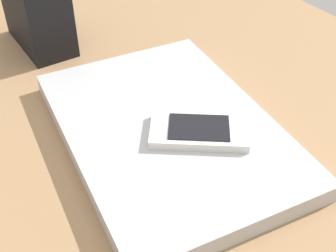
% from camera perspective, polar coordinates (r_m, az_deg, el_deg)
% --- Properties ---
extents(desk_surface, '(1.20, 0.80, 0.03)m').
position_cam_1_polar(desk_surface, '(0.61, 5.63, -2.02)').
color(desk_surface, '#9E7751').
rests_on(desk_surface, ground).
extents(laptop_closed, '(0.39, 0.29, 0.03)m').
position_cam_1_polar(laptop_closed, '(0.58, 0.00, -0.57)').
color(laptop_closed, '#B7BABC').
rests_on(laptop_closed, desk_surface).
extents(cell_phone_on_laptop, '(0.12, 0.13, 0.01)m').
position_cam_1_polar(cell_phone_on_laptop, '(0.55, 3.89, -0.59)').
color(cell_phone_on_laptop, silver).
rests_on(cell_phone_on_laptop, laptop_closed).
extents(desk_organizer, '(0.15, 0.07, 0.12)m').
position_cam_1_polar(desk_organizer, '(0.79, -16.17, 13.64)').
color(desk_organizer, black).
rests_on(desk_organizer, desk_surface).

